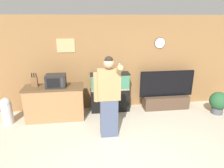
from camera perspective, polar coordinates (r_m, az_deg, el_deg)
name	(u,v)px	position (r m, az deg, el deg)	size (l,w,h in m)	color
ground_plane	(125,167)	(3.85, 3.79, -22.48)	(18.00, 18.00, 0.00)	#B2A893
wall_back_paneled	(108,64)	(5.63, -1.08, 5.87)	(10.00, 0.08, 2.60)	olive
counter_island	(55,103)	(5.35, -15.94, -5.17)	(1.48, 0.57, 0.89)	olive
microwave	(56,81)	(5.12, -15.75, 0.92)	(0.48, 0.37, 0.31)	black
knife_block	(34,82)	(5.29, -21.29, 0.64)	(0.15, 0.09, 0.35)	brown
aquarium_on_stand	(110,92)	(5.57, -0.60, -2.34)	(1.07, 0.36, 1.10)	black
tv_on_stand	(166,97)	(6.00, 15.11, -3.72)	(1.56, 0.40, 1.12)	#4C3828
person_standing	(108,96)	(4.24, -1.02, -3.57)	(0.57, 0.43, 1.80)	#424C66
potted_plant	(219,102)	(6.18, 28.15, -4.52)	(0.48, 0.48, 0.62)	#4C4C51
trash_bin	(7,111)	(5.59, -27.84, -6.72)	(0.26, 0.26, 0.68)	#B7B7BC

